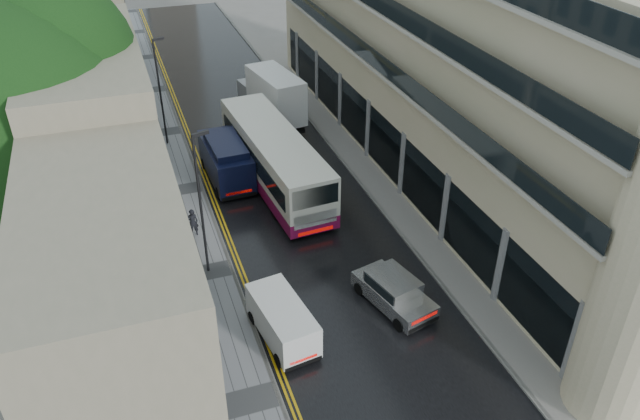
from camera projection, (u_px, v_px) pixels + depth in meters
road at (275, 175)px, 38.36m from camera, size 9.00×85.00×0.02m
left_sidewalk at (180, 191)px, 36.72m from camera, size 2.70×85.00×0.12m
right_sidewalk at (357, 161)px, 39.83m from camera, size 1.80×85.00×0.12m
old_shop_row at (95, 88)px, 34.53m from camera, size 4.50×56.00×12.00m
modern_block at (448, 54)px, 36.25m from camera, size 8.00×40.00×14.00m
tree_near at (21, 161)px, 25.21m from camera, size 10.56×10.56×13.89m
tree_far at (43, 71)px, 36.04m from camera, size 9.24×9.24×12.46m
cream_bus at (274, 192)px, 33.41m from camera, size 3.70×12.50×3.36m
white_lorry at (269, 108)px, 42.31m from camera, size 3.43×7.64×3.87m
silver_hatchback at (400, 316)px, 26.46m from camera, size 2.75×4.42×1.54m
white_van at (279, 349)px, 24.65m from camera, size 2.27×4.22×1.82m
navy_van at (217, 177)px, 35.38m from camera, size 2.40×5.54×2.78m
pedestrian at (193, 222)px, 32.33m from camera, size 0.59×0.40×1.58m
lamp_post_near at (201, 207)px, 28.28m from camera, size 0.83×0.43×7.22m
lamp_post_far at (160, 94)px, 40.01m from camera, size 0.80×0.44×7.04m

